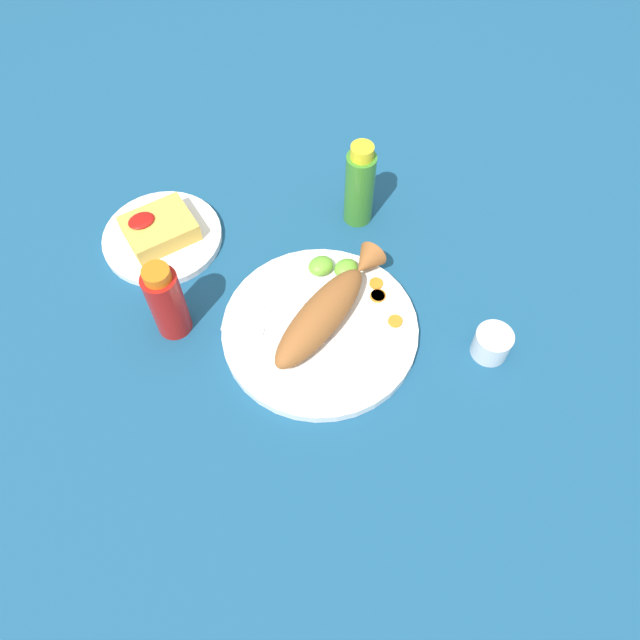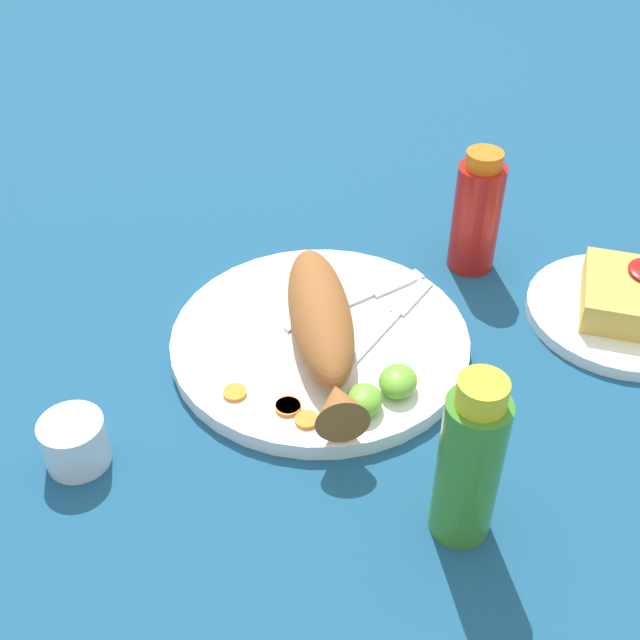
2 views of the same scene
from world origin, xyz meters
The scene contains 16 objects.
ground_plane centered at (0.00, 0.00, 0.00)m, with size 4.00×4.00×0.00m, color navy.
main_plate centered at (0.00, 0.00, 0.01)m, with size 0.32×0.32×0.02m, color white.
fried_fish centered at (-0.02, -0.01, 0.05)m, with size 0.27×0.16×0.06m.
fork_near centered at (0.08, -0.03, 0.02)m, with size 0.15×0.13×0.00m.
fork_far centered at (0.05, -0.07, 0.02)m, with size 0.18×0.07×0.00m.
carrot_slice_near centered at (-0.11, 0.06, 0.02)m, with size 0.02×0.02×0.00m, color orange.
carrot_slice_mid centered at (-0.11, 0.00, 0.02)m, with size 0.02×0.02×0.00m, color orange.
carrot_slice_far centered at (-0.13, -0.02, 0.02)m, with size 0.02×0.02×0.00m, color orange.
carrot_slice_extra centered at (-0.11, 0.00, 0.02)m, with size 0.02×0.02×0.00m, color orange.
lime_wedge_main centered at (-0.10, -0.07, 0.03)m, with size 0.04×0.04×0.02m, color #6BB233.
lime_wedge_side centered at (-0.06, -0.10, 0.03)m, with size 0.04×0.04×0.02m, color #6BB233.
hot_sauce_bottle_red centered at (0.20, -0.14, 0.07)m, with size 0.06×0.06×0.15m.
hot_sauce_bottle_green centered at (-0.19, -0.18, 0.08)m, with size 0.05×0.05×0.17m.
salt_cup centered at (-0.21, 0.17, 0.02)m, with size 0.06×0.06×0.05m.
side_plate_fries centered at (0.14, -0.32, 0.01)m, with size 0.21×0.21×0.01m, color white.
fries_pile centered at (0.14, -0.32, 0.03)m, with size 0.12×0.10×0.04m.
Camera 2 is at (-0.63, -0.18, 0.58)m, focal length 45.00 mm.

